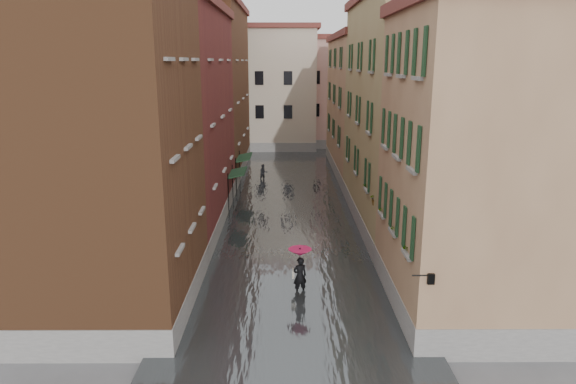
{
  "coord_description": "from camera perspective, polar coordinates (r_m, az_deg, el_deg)",
  "views": [
    {
      "loc": [
        -0.28,
        -21.12,
        9.72
      ],
      "look_at": [
        -0.14,
        5.13,
        3.0
      ],
      "focal_mm": 32.0,
      "sensor_mm": 36.0,
      "label": 1
    }
  ],
  "objects": [
    {
      "name": "ground",
      "position": [
        23.25,
        0.42,
        -10.35
      ],
      "size": [
        120.0,
        120.0,
        0.0
      ],
      "primitive_type": "plane",
      "color": "#5B5B5D",
      "rests_on": "ground"
    },
    {
      "name": "pedestrian_far",
      "position": [
        42.51,
        -2.75,
        2.12
      ],
      "size": [
        0.85,
        0.76,
        1.44
      ],
      "primitive_type": "imported",
      "rotation": [
        0.0,
        0.0,
        0.37
      ],
      "color": "black",
      "rests_on": "ground"
    },
    {
      "name": "pedestrian_main",
      "position": [
        21.95,
        1.32,
        -8.26
      ],
      "size": [
        1.02,
        1.02,
        2.06
      ],
      "color": "black",
      "rests_on": "ground"
    },
    {
      "name": "awning_near",
      "position": [
        34.21,
        -5.68,
        2.04
      ],
      "size": [
        1.09,
        2.81,
        2.8
      ],
      "color": "#16331D",
      "rests_on": "ground"
    },
    {
      "name": "window_planters",
      "position": [
        22.95,
        10.77,
        -1.6
      ],
      "size": [
        0.59,
        10.28,
        0.84
      ],
      "color": "#9D5333",
      "rests_on": "ground"
    },
    {
      "name": "building_end_cream",
      "position": [
        59.27,
        -2.98,
        11.22
      ],
      "size": [
        12.0,
        9.0,
        13.0
      ],
      "primitive_type": "cube",
      "color": "beige",
      "rests_on": "ground"
    },
    {
      "name": "building_left_near",
      "position": [
        20.52,
        -19.47,
        4.51
      ],
      "size": [
        6.0,
        8.0,
        13.0
      ],
      "primitive_type": "cube",
      "color": "brown",
      "rests_on": "ground"
    },
    {
      "name": "building_end_pink",
      "position": [
        61.55,
        5.66,
        10.82
      ],
      "size": [
        10.0,
        9.0,
        12.0
      ],
      "primitive_type": "cube",
      "color": "tan",
      "rests_on": "ground"
    },
    {
      "name": "building_right_mid",
      "position": [
        31.15,
        13.35,
        8.04
      ],
      "size": [
        6.0,
        14.0,
        13.0
      ],
      "primitive_type": "cube",
      "color": "#9A895D",
      "rests_on": "ground"
    },
    {
      "name": "awning_far",
      "position": [
        39.57,
        -4.95,
        3.75
      ],
      "size": [
        1.09,
        3.19,
        2.8
      ],
      "color": "#16331D",
      "rests_on": "ground"
    },
    {
      "name": "building_right_far",
      "position": [
        45.88,
        8.95,
        9.22
      ],
      "size": [
        6.0,
        16.0,
        11.5
      ],
      "primitive_type": "cube",
      "color": "#90684A",
      "rests_on": "ground"
    },
    {
      "name": "building_right_near",
      "position": [
        20.84,
        20.17,
        2.49
      ],
      "size": [
        6.0,
        8.0,
        11.5
      ],
      "primitive_type": "cube",
      "color": "#90684A",
      "rests_on": "ground"
    },
    {
      "name": "building_left_far",
      "position": [
        45.7,
        -8.91,
        10.78
      ],
      "size": [
        6.0,
        16.0,
        14.0
      ],
      "primitive_type": "cube",
      "color": "brown",
      "rests_on": "ground"
    },
    {
      "name": "building_left_mid",
      "position": [
        31.06,
        -12.91,
        7.58
      ],
      "size": [
        6.0,
        14.0,
        12.5
      ],
      "primitive_type": "cube",
      "color": "maroon",
      "rests_on": "ground"
    },
    {
      "name": "floodwater",
      "position": [
        35.45,
        0.17,
        -1.39
      ],
      "size": [
        10.0,
        60.0,
        0.2
      ],
      "primitive_type": "cube",
      "color": "#424749",
      "rests_on": "ground"
    },
    {
      "name": "wall_lantern",
      "position": [
        17.17,
        15.5,
        -9.21
      ],
      "size": [
        0.71,
        0.22,
        0.35
      ],
      "color": "black",
      "rests_on": "ground"
    }
  ]
}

